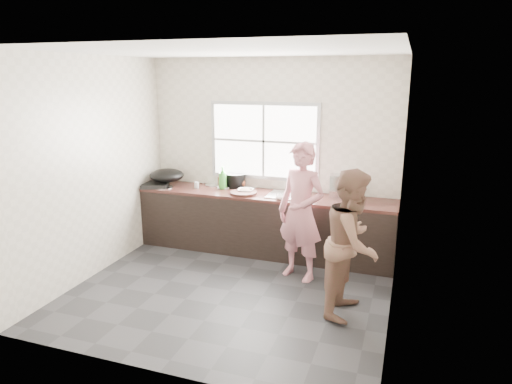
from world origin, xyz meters
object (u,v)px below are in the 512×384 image
(cutting_board, at_px, (244,193))
(plate_food, at_px, (224,187))
(bottle_brown_tall, at_px, (222,180))
(woman, at_px, (301,216))
(pot_lid_left, at_px, (164,187))
(bowl_crabs, at_px, (300,198))
(pot_lid_right, at_px, (214,185))
(wok, at_px, (167,175))
(burner, at_px, (155,185))
(dish_rack, at_px, (345,186))
(bottle_green, at_px, (223,178))
(glass_jar, at_px, (197,185))
(bottle_brown_short, at_px, (240,181))
(bowl_held, at_px, (281,197))
(black_pot, at_px, (235,180))
(bowl_mince, at_px, (245,191))
(person_side, at_px, (352,243))

(cutting_board, xyz_separation_m, plate_food, (-0.40, 0.26, -0.01))
(bottle_brown_tall, bearing_deg, cutting_board, -36.22)
(woman, relative_size, pot_lid_left, 6.03)
(bottle_brown_tall, bearing_deg, bowl_crabs, -17.49)
(pot_lid_left, relative_size, pot_lid_right, 1.05)
(bottle_brown_tall, bearing_deg, wok, -162.81)
(burner, bearing_deg, dish_rack, 7.55)
(plate_food, bearing_deg, bowl_crabs, -14.73)
(pot_lid_left, bearing_deg, bottle_green, 14.97)
(cutting_board, xyz_separation_m, bottle_brown_tall, (-0.47, 0.35, 0.08))
(plate_food, height_order, pot_lid_right, plate_food)
(glass_jar, bearing_deg, burner, -168.89)
(plate_food, height_order, dish_rack, dish_rack)
(plate_food, relative_size, bottle_brown_short, 1.17)
(dish_rack, bearing_deg, bowl_crabs, -149.25)
(glass_jar, distance_m, pot_lid_right, 0.29)
(woman, distance_m, bowl_held, 0.59)
(wok, bearing_deg, woman, -16.16)
(black_pot, relative_size, bottle_brown_short, 1.54)
(bowl_held, distance_m, black_pot, 0.92)
(cutting_board, relative_size, pot_lid_right, 1.49)
(bowl_held, distance_m, dish_rack, 0.90)
(woman, xyz_separation_m, black_pot, (-1.20, 0.88, 0.17))
(cutting_board, relative_size, bottle_brown_short, 2.06)
(bowl_mince, bearing_deg, pot_lid_right, 156.58)
(bowl_mince, bearing_deg, wok, 179.14)
(bowl_crabs, relative_size, bottle_green, 0.63)
(wok, bearing_deg, bowl_mince, -0.86)
(woman, bearing_deg, bowl_held, 151.12)
(woman, xyz_separation_m, bowl_held, (-0.38, 0.44, 0.09))
(bowl_held, height_order, plate_food, bowl_held)
(bottle_brown_tall, bearing_deg, dish_rack, 0.00)
(cutting_board, xyz_separation_m, bowl_mince, (-0.00, 0.09, 0.01))
(woman, relative_size, pot_lid_right, 6.33)
(person_side, bearing_deg, black_pot, 59.02)
(dish_rack, xyz_separation_m, pot_lid_right, (-1.94, 0.00, -0.14))
(bowl_mince, xyz_separation_m, bottle_brown_tall, (-0.47, 0.26, 0.07))
(pot_lid_right, bearing_deg, burner, -155.30)
(person_side, distance_m, bottle_brown_tall, 2.63)
(plate_food, relative_size, burner, 0.58)
(black_pot, distance_m, burner, 1.19)
(cutting_board, relative_size, glass_jar, 4.15)
(bowl_crabs, bearing_deg, pot_lid_right, 164.03)
(glass_jar, bearing_deg, black_pot, 24.96)
(black_pot, xyz_separation_m, glass_jar, (-0.51, -0.24, -0.06))
(bowl_mince, distance_m, bowl_crabs, 0.83)
(person_side, bearing_deg, plate_food, 62.64)
(woman, relative_size, person_side, 1.02)
(plate_food, bearing_deg, bottle_green, -83.29)
(person_side, relative_size, bowl_held, 8.93)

